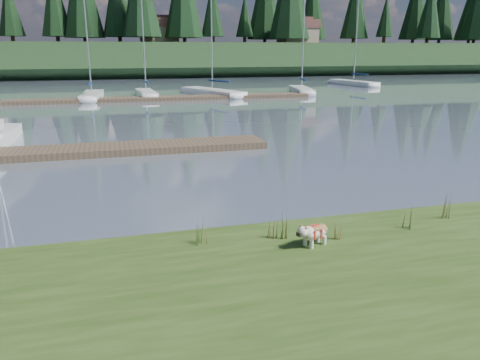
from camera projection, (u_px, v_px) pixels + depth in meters
name	position (u px, v px, depth m)	size (l,w,h in m)	color
ground	(141.00, 101.00, 40.06)	(200.00, 200.00, 0.00)	slate
bank	(314.00, 349.00, 6.58)	(60.00, 9.00, 0.35)	#344E1B
ridge	(123.00, 60.00, 79.32)	(200.00, 20.00, 5.00)	#1C3419
bulldog	(314.00, 231.00, 9.56)	(0.82, 0.52, 0.48)	silver
dock_near	(78.00, 151.00, 19.50)	(16.00, 2.00, 0.30)	#4C3D2C
dock_far	(165.00, 98.00, 40.53)	(26.00, 2.20, 0.30)	#4C3D2C
sailboat_bg_1	(93.00, 95.00, 41.82)	(2.01, 7.86, 11.62)	white
sailboat_bg_2	(145.00, 93.00, 43.70)	(1.71, 7.20, 10.83)	white
sailboat_bg_3	(208.00, 91.00, 45.34)	(5.30, 9.77, 14.11)	white
sailboat_bg_4	(300.00, 89.00, 47.40)	(3.08, 7.74, 11.24)	white
sailboat_bg_5	(349.00, 82.00, 57.57)	(3.19, 8.81, 12.27)	white
weed_0	(285.00, 226.00, 9.85)	(0.17, 0.14, 0.71)	#475B23
weed_1	(274.00, 229.00, 9.96)	(0.17, 0.14, 0.49)	#475B23
weed_2	(410.00, 217.00, 10.46)	(0.17, 0.14, 0.65)	#475B23
weed_3	(202.00, 231.00, 9.67)	(0.17, 0.14, 0.63)	#475B23
weed_4	(336.00, 230.00, 9.94)	(0.17, 0.14, 0.45)	#475B23
weed_5	(445.00, 207.00, 11.11)	(0.17, 0.14, 0.67)	#475B23
mud_lip	(234.00, 238.00, 10.70)	(60.00, 0.50, 0.14)	#33281C
conifer_3	(54.00, 0.00, 73.35)	(4.84, 4.84, 12.25)	#382619
conifer_5	(213.00, 8.00, 78.11)	(3.96, 3.96, 10.35)	#382619
conifer_7	(355.00, 4.00, 85.55)	(5.28, 5.28, 13.20)	#382619
conifer_8	(430.00, 8.00, 85.33)	(4.62, 4.62, 11.77)	#382619
conifer_9	(478.00, 3.00, 91.06)	(5.94, 5.94, 14.62)	#382619
house_1	(159.00, 30.00, 77.69)	(6.30, 5.30, 4.65)	gray
house_2	(298.00, 31.00, 81.95)	(6.30, 5.30, 4.65)	gray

